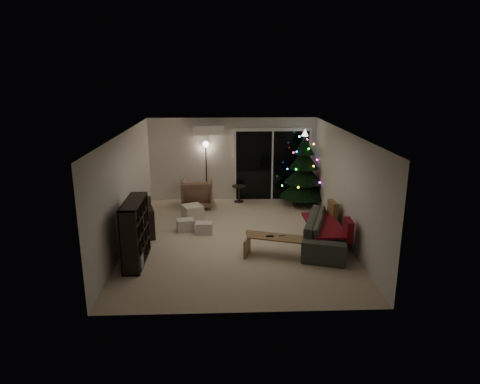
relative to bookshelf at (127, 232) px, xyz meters
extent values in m
plane|color=beige|center=(2.25, 1.23, -0.66)|extent=(6.50, 6.50, 0.00)
plane|color=white|center=(2.25, 1.23, 1.84)|extent=(6.50, 6.50, 0.00)
cube|color=silver|center=(2.25, 4.48, 0.59)|extent=(5.00, 0.02, 2.50)
cube|color=silver|center=(2.25, -2.02, 0.59)|extent=(5.00, 0.02, 2.50)
cube|color=silver|center=(-0.25, 1.23, 0.59)|extent=(0.02, 6.50, 2.50)
cube|color=silver|center=(4.75, 1.23, 0.59)|extent=(0.02, 6.50, 2.50)
cube|color=black|center=(3.45, 4.46, 0.39)|extent=(2.20, 0.02, 2.10)
cube|color=white|center=(1.55, 4.36, 1.49)|extent=(0.90, 0.22, 0.28)
cube|color=#3F3833|center=(3.45, 4.98, -0.71)|extent=(2.60, 1.00, 0.10)
cube|color=white|center=(3.45, 5.38, -0.16)|extent=(2.20, 0.06, 1.00)
cube|color=black|center=(0.00, 1.67, -0.30)|extent=(0.74, 1.23, 0.72)
cube|color=black|center=(0.00, 1.67, 0.14)|extent=(0.36, 0.43, 0.15)
imported|color=brown|center=(1.20, 3.74, -0.25)|extent=(0.90, 0.93, 0.82)
cube|color=#C3B699|center=(1.14, 2.50, -0.45)|extent=(0.63, 0.63, 0.43)
cube|color=beige|center=(1.01, 1.78, -0.51)|extent=(0.46, 0.39, 0.29)
cube|color=beige|center=(1.48, 1.58, -0.52)|extent=(0.40, 0.31, 0.28)
cylinder|color=black|center=(2.42, 4.19, -0.41)|extent=(0.47, 0.47, 0.50)
cylinder|color=black|center=(1.45, 4.49, 0.21)|extent=(0.28, 0.28, 1.74)
imported|color=#42463D|center=(4.30, 0.71, -0.32)|extent=(1.58, 2.48, 0.68)
cube|color=maroon|center=(4.20, 0.71, -0.17)|extent=(0.72, 1.67, 0.06)
cube|color=olive|center=(4.55, 1.36, -0.05)|extent=(0.17, 0.46, 0.45)
cube|color=maroon|center=(4.55, 0.06, -0.05)|extent=(0.16, 0.45, 0.45)
cube|color=black|center=(2.93, 0.24, -0.23)|extent=(0.17, 0.05, 0.02)
cube|color=slate|center=(3.18, 0.29, -0.23)|extent=(0.16, 0.09, 0.02)
cone|color=black|center=(4.29, 3.83, 0.45)|extent=(1.71, 1.71, 2.23)
camera|label=1|loc=(1.95, -8.19, 3.11)|focal=32.00mm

